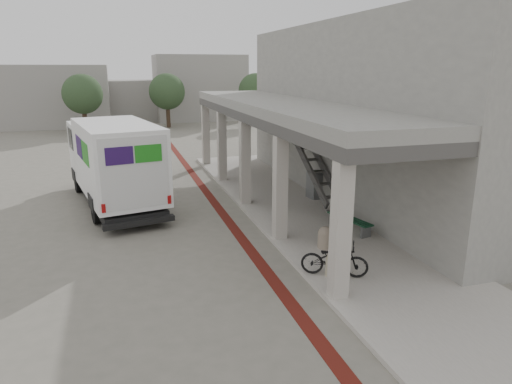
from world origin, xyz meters
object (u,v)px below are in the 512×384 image
object	(u,v)px
bench	(349,221)
utility_cabinet	(315,185)
fedex_truck	(113,161)
bicycle_black	(334,259)

from	to	relation	value
bench	utility_cabinet	bearing A→B (deg)	68.70
utility_cabinet	bench	bearing A→B (deg)	-103.79
fedex_truck	bench	bearing A→B (deg)	-49.33
bench	bicycle_black	world-z (taller)	bicycle_black
utility_cabinet	bicycle_black	bearing A→B (deg)	-116.50
fedex_truck	bench	distance (m)	9.37
fedex_truck	utility_cabinet	distance (m)	8.07
fedex_truck	utility_cabinet	size ratio (longest dim) A/B	7.58
fedex_truck	bench	size ratio (longest dim) A/B	4.35
bench	utility_cabinet	distance (m)	3.94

